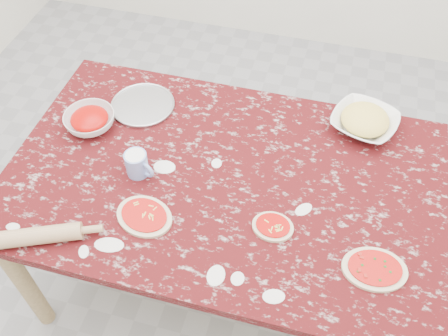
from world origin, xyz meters
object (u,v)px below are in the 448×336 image
worktable (224,190)px  pizza_tray (143,105)px  sauce_bowl (90,121)px  flour_mug (137,164)px  rolling_pin (36,236)px  cheese_bowl (364,123)px

worktable → pizza_tray: (-0.42, 0.28, 0.09)m
sauce_bowl → flour_mug: flour_mug is taller
pizza_tray → rolling_pin: bearing=-97.8°
worktable → rolling_pin: bearing=-140.9°
worktable → flour_mug: (-0.31, -0.06, 0.13)m
worktable → sauce_bowl: size_ratio=8.02×
sauce_bowl → cheese_bowl: bearing=14.6°
worktable → rolling_pin: 0.68m
flour_mug → rolling_pin: size_ratio=0.41×
worktable → rolling_pin: rolling_pin is taller
cheese_bowl → worktable: bearing=-140.5°
sauce_bowl → cheese_bowl: size_ratio=0.80×
sauce_bowl → rolling_pin: (0.06, -0.53, -0.00)m
cheese_bowl → flour_mug: size_ratio=2.10×
worktable → rolling_pin: (-0.52, -0.42, 0.11)m
cheese_bowl → flour_mug: bearing=-149.9°
sauce_bowl → flour_mug: size_ratio=1.67×
worktable → cheese_bowl: cheese_bowl is taller
worktable → pizza_tray: bearing=147.0°
pizza_tray → flour_mug: 0.36m
worktable → sauce_bowl: sauce_bowl is taller
worktable → flour_mug: bearing=-168.4°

